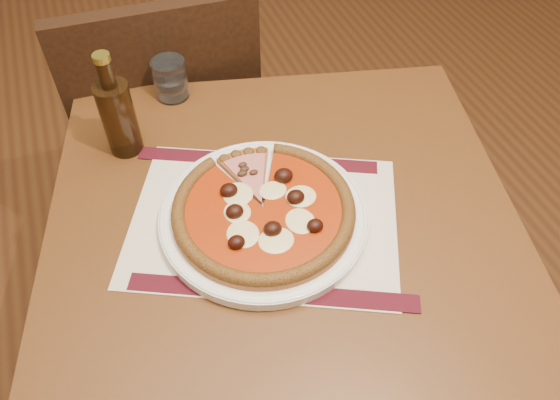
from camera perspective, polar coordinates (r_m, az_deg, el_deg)
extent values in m
cube|color=brown|center=(0.94, 0.43, -2.85)|extent=(0.97, 0.97, 0.04)
cylinder|color=brown|center=(1.48, -14.88, -2.26)|extent=(0.05, 0.05, 0.71)
cylinder|color=brown|center=(1.51, 12.08, 0.00)|extent=(0.05, 0.05, 0.71)
cube|color=black|center=(1.59, -11.52, 7.53)|extent=(0.45, 0.45, 0.04)
cylinder|color=black|center=(1.89, -5.96, 7.06)|extent=(0.04, 0.04, 0.42)
cylinder|color=black|center=(1.88, -16.95, 4.49)|extent=(0.04, 0.04, 0.42)
cylinder|color=black|center=(1.64, -2.86, -1.16)|extent=(0.04, 0.04, 0.42)
cylinder|color=black|center=(1.63, -15.49, -4.19)|extent=(0.04, 0.04, 0.42)
cube|color=black|center=(1.28, -11.66, 10.29)|extent=(0.43, 0.06, 0.45)
cube|color=silver|center=(0.93, -1.69, -2.11)|extent=(0.54, 0.48, 0.00)
cylinder|color=white|center=(0.92, -1.70, -1.71)|extent=(0.35, 0.35, 0.02)
cylinder|color=#A55C28|center=(0.91, -1.72, -1.12)|extent=(0.31, 0.31, 0.01)
torus|color=brown|center=(0.90, -1.73, -0.87)|extent=(0.31, 0.31, 0.02)
cylinder|color=#972B07|center=(0.90, -1.73, -0.83)|extent=(0.26, 0.26, 0.00)
ellipsoid|color=#FFEBAB|center=(0.92, -4.30, 0.68)|extent=(0.05, 0.04, 0.01)
ellipsoid|color=#FFEBAB|center=(0.89, -6.77, -1.55)|extent=(0.05, 0.04, 0.01)
ellipsoid|color=#FFEBAB|center=(0.87, -3.43, -2.83)|extent=(0.05, 0.04, 0.01)
ellipsoid|color=#FFEBAB|center=(0.85, -0.23, -4.58)|extent=(0.05, 0.04, 0.01)
ellipsoid|color=#FFEBAB|center=(0.88, 1.16, -1.72)|extent=(0.05, 0.04, 0.01)
ellipsoid|color=#FFEBAB|center=(0.92, 2.96, 0.74)|extent=(0.05, 0.04, 0.01)
ellipsoid|color=#FFEBAB|center=(0.93, -0.54, 1.54)|extent=(0.05, 0.04, 0.01)
ellipsoid|color=black|center=(0.91, -5.04, 1.28)|extent=(0.03, 0.03, 0.02)
ellipsoid|color=black|center=(0.88, -7.43, -1.37)|extent=(0.03, 0.03, 0.02)
ellipsoid|color=black|center=(0.86, -3.72, -2.79)|extent=(0.03, 0.03, 0.02)
ellipsoid|color=black|center=(0.83, -0.03, -4.58)|extent=(0.03, 0.03, 0.02)
ellipsoid|color=black|center=(0.87, 1.72, -1.47)|extent=(0.03, 0.03, 0.02)
ellipsoid|color=black|center=(0.91, 3.69, 1.23)|extent=(0.03, 0.03, 0.02)
ellipsoid|color=black|center=(0.92, -0.02, 2.42)|extent=(0.03, 0.03, 0.02)
ellipsoid|color=#3D2216|center=(0.94, -2.19, 2.23)|extent=(0.02, 0.01, 0.01)
ellipsoid|color=#3D2216|center=(0.96, -3.08, 3.86)|extent=(0.02, 0.01, 0.01)
ellipsoid|color=#3D2216|center=(0.94, -2.98, 2.09)|extent=(0.02, 0.01, 0.01)
ellipsoid|color=#3D2216|center=(0.96, -4.43, 3.49)|extent=(0.02, 0.01, 0.01)
cylinder|color=white|center=(1.16, -11.39, 12.31)|extent=(0.09, 0.09, 0.08)
cylinder|color=#321E0C|center=(1.04, -16.47, 8.16)|extent=(0.06, 0.06, 0.15)
cylinder|color=#321E0C|center=(0.98, -17.66, 12.25)|extent=(0.03, 0.03, 0.06)
cylinder|color=olive|center=(0.96, -18.17, 13.95)|extent=(0.03, 0.03, 0.01)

